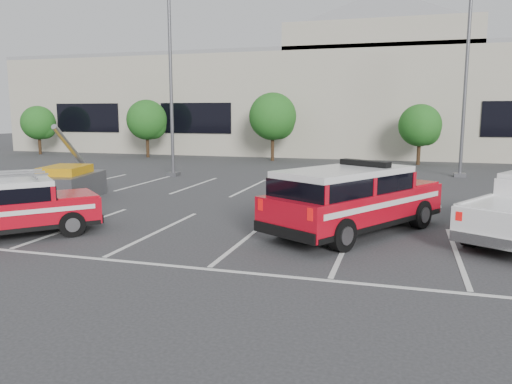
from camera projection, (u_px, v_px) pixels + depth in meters
ground at (246, 238)px, 13.69m from camera, size 120.00×120.00×0.00m
stall_markings at (284, 208)px, 17.95m from camera, size 23.00×15.00×0.01m
convention_building at (360, 98)px, 43.07m from camera, size 60.00×16.99×13.20m
tree_far_left at (40, 124)px, 41.16m from camera, size 2.77×2.77×3.99m
tree_left at (148, 121)px, 38.31m from camera, size 3.07×3.07×4.42m
tree_mid_left at (274, 118)px, 35.46m from camera, size 3.37×3.37×4.85m
tree_mid_right at (421, 127)px, 32.74m from camera, size 2.77×2.77×3.99m
light_pole_left at (171, 79)px, 26.48m from camera, size 0.90×0.60×10.24m
light_pole_mid at (466, 79)px, 26.06m from camera, size 0.90×0.60×10.24m
fire_chief_suv at (353, 204)px, 14.17m from camera, size 4.85×6.13×2.06m
ladder_suv at (6, 212)px, 13.70m from camera, size 4.42×4.55×1.80m
utility_rig at (63, 184)px, 19.86m from camera, size 3.08×3.86×2.99m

